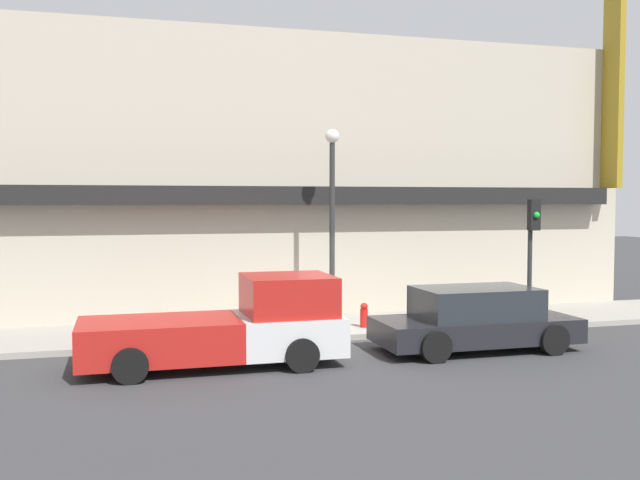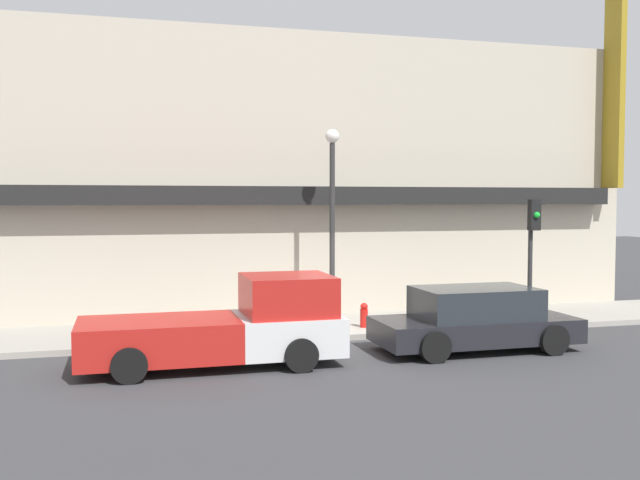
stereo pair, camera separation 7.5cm
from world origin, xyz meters
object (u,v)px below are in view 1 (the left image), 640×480
at_px(parked_car, 475,319).
at_px(traffic_light, 532,238).
at_px(fire_hydrant, 364,315).
at_px(pickup_truck, 231,327).
at_px(street_lamp, 332,201).

relative_size(parked_car, traffic_light, 1.39).
distance_m(fire_hydrant, traffic_light, 4.84).
bearing_deg(fire_hydrant, parked_car, -56.92).
xyz_separation_m(pickup_truck, traffic_light, (8.17, 2.05, 1.59)).
relative_size(street_lamp, traffic_light, 1.56).
xyz_separation_m(pickup_truck, parked_car, (5.48, -0.00, -0.10)).
bearing_deg(traffic_light, pickup_truck, -165.93).
bearing_deg(fire_hydrant, street_lamp, 132.94).
bearing_deg(traffic_light, street_lamp, 165.95).
relative_size(pickup_truck, street_lamp, 1.04).
bearing_deg(street_lamp, parked_car, -54.65).
bearing_deg(pickup_truck, parked_car, 0.56).
distance_m(parked_car, traffic_light, 3.78).
distance_m(pickup_truck, traffic_light, 8.58).
xyz_separation_m(pickup_truck, fire_hydrant, (3.77, 2.62, -0.33)).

